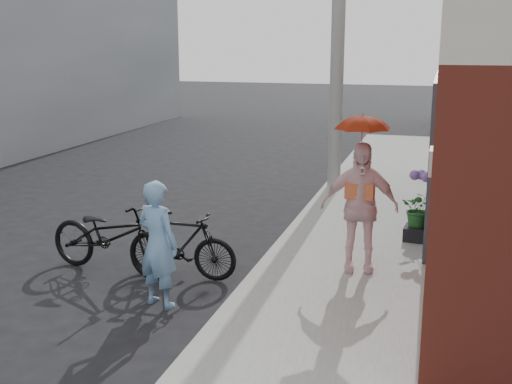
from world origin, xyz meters
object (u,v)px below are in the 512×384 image
at_px(bike_right, 182,245).
at_px(bike_left, 111,236).
at_px(officer, 158,244).
at_px(planter, 418,233).
at_px(kimono_woman, 359,207).
at_px(utility_pole, 338,24).

bearing_deg(bike_right, bike_left, 95.50).
height_order(officer, planter, officer).
xyz_separation_m(bike_left, bike_right, (1.02, 0.09, -0.06)).
height_order(bike_right, kimono_woman, kimono_woman).
relative_size(officer, kimono_woman, 0.89).
xyz_separation_m(kimono_woman, planter, (0.74, 1.60, -0.78)).
xyz_separation_m(bike_right, kimono_woman, (2.31, 0.66, 0.53)).
distance_m(utility_pole, kimono_woman, 5.71).
distance_m(utility_pole, planter, 5.09).
height_order(bike_left, bike_right, bike_left).
relative_size(bike_left, bike_right, 1.28).
bearing_deg(bike_left, kimono_woman, -68.49).
bearing_deg(kimono_woman, bike_right, -173.28).
bearing_deg(officer, bike_right, -66.29).
relative_size(bike_left, kimono_woman, 1.14).
height_order(utility_pole, kimono_woman, utility_pole).
bearing_deg(planter, utility_pole, 119.13).
height_order(bike_left, planter, bike_left).
height_order(bike_left, kimono_woman, kimono_woman).
distance_m(officer, kimono_woman, 2.75).
bearing_deg(bike_right, officer, -173.59).
relative_size(officer, bike_left, 0.78).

